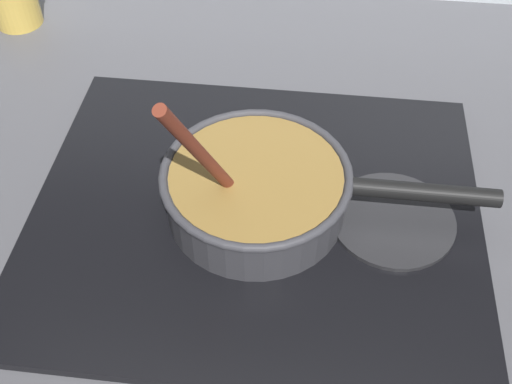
# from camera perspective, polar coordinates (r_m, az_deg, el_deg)

# --- Properties ---
(ground) EXTENTS (2.40, 1.60, 0.04)m
(ground) POSITION_cam_1_polar(r_m,az_deg,el_deg) (0.70, -12.09, -16.78)
(ground) COLOR #4C4C51
(hob_plate) EXTENTS (0.56, 0.48, 0.01)m
(hob_plate) POSITION_cam_1_polar(r_m,az_deg,el_deg) (0.79, 0.00, -1.83)
(hob_plate) COLOR black
(hob_plate) RESTS_ON ground
(burner_ring) EXTENTS (0.18, 0.18, 0.01)m
(burner_ring) POSITION_cam_1_polar(r_m,az_deg,el_deg) (0.78, -0.00, -1.35)
(burner_ring) COLOR #592D0C
(burner_ring) RESTS_ON hob_plate
(spare_burner) EXTENTS (0.15, 0.15, 0.01)m
(spare_burner) POSITION_cam_1_polar(r_m,az_deg,el_deg) (0.79, 12.38, -2.45)
(spare_burner) COLOR #262628
(spare_burner) RESTS_ON hob_plate
(cooking_pan) EXTENTS (0.40, 0.23, 0.25)m
(cooking_pan) POSITION_cam_1_polar(r_m,az_deg,el_deg) (0.75, 0.17, 0.25)
(cooking_pan) COLOR #38383D
(cooking_pan) RESTS_ON hob_plate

